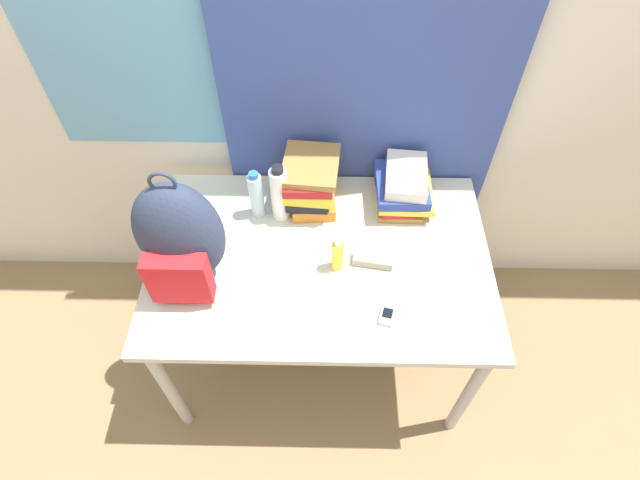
# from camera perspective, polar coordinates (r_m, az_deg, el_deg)

# --- Properties ---
(ground_plane) EXTENTS (12.00, 12.00, 0.00)m
(ground_plane) POSITION_cam_1_polar(r_m,az_deg,el_deg) (2.41, -0.20, -21.27)
(ground_plane) COLOR #8C704C
(wall_back) EXTENTS (6.00, 0.06, 2.50)m
(wall_back) POSITION_cam_1_polar(r_m,az_deg,el_deg) (1.96, 0.14, 19.36)
(wall_back) COLOR silver
(wall_back) RESTS_ON ground_plane
(curtain_blue) EXTENTS (1.11, 0.04, 2.50)m
(curtain_blue) POSITION_cam_1_polar(r_m,az_deg,el_deg) (1.92, 5.40, 18.35)
(curtain_blue) COLOR #384C93
(curtain_blue) RESTS_ON ground_plane
(desk) EXTENTS (1.31, 0.87, 0.76)m
(desk) POSITION_cam_1_polar(r_m,az_deg,el_deg) (1.98, -0.00, -3.25)
(desk) COLOR beige
(desk) RESTS_ON ground_plane
(backpack) EXTENTS (0.30, 0.26, 0.52)m
(backpack) POSITION_cam_1_polar(r_m,az_deg,el_deg) (1.76, -15.73, 0.24)
(backpack) COLOR #2D3851
(backpack) RESTS_ON desk
(book_stack_left) EXTENTS (0.24, 0.27, 0.22)m
(book_stack_left) POSITION_cam_1_polar(r_m,az_deg,el_deg) (2.02, -1.16, 6.61)
(book_stack_left) COLOR orange
(book_stack_left) RESTS_ON desk
(book_stack_center) EXTENTS (0.24, 0.27, 0.17)m
(book_stack_center) POSITION_cam_1_polar(r_m,az_deg,el_deg) (2.07, 9.48, 5.94)
(book_stack_center) COLOR olive
(book_stack_center) RESTS_ON desk
(water_bottle) EXTENTS (0.06, 0.06, 0.23)m
(water_bottle) POSITION_cam_1_polar(r_m,az_deg,el_deg) (1.99, -7.29, 5.12)
(water_bottle) COLOR silver
(water_bottle) RESTS_ON desk
(sports_bottle) EXTENTS (0.07, 0.07, 0.27)m
(sports_bottle) POSITION_cam_1_polar(r_m,az_deg,el_deg) (1.96, -4.64, 5.28)
(sports_bottle) COLOR white
(sports_bottle) RESTS_ON desk
(sunscreen_bottle) EXTENTS (0.05, 0.05, 0.16)m
(sunscreen_bottle) POSITION_cam_1_polar(r_m,az_deg,el_deg) (1.83, 2.01, -1.71)
(sunscreen_bottle) COLOR yellow
(sunscreen_bottle) RESTS_ON desk
(cell_phone) EXTENTS (0.07, 0.10, 0.02)m
(cell_phone) POSITION_cam_1_polar(r_m,az_deg,el_deg) (1.78, 7.71, -8.40)
(cell_phone) COLOR #B7BCC6
(cell_phone) RESTS_ON desk
(sunglasses_case) EXTENTS (0.16, 0.08, 0.04)m
(sunglasses_case) POSITION_cam_1_polar(r_m,az_deg,el_deg) (1.90, 6.08, -2.28)
(sunglasses_case) COLOR gray
(sunglasses_case) RESTS_ON desk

